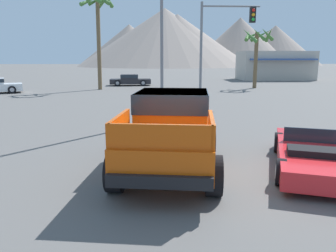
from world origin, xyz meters
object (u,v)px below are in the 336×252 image
palm_tree_tall (258,42)px  traffic_light_main (223,34)px  red_convertible_car (314,155)px  orange_pickup_truck (171,126)px  parked_car_dark (130,80)px  palm_tree_short (98,18)px

palm_tree_tall → traffic_light_main: bearing=-117.6°
red_convertible_car → orange_pickup_truck: bearing=-166.2°
parked_car_dark → traffic_light_main: bearing=22.4°
red_convertible_car → palm_tree_short: (-8.96, 22.68, 5.94)m
red_convertible_car → traffic_light_main: (0.18, 12.71, 3.88)m
palm_tree_short → red_convertible_car: bearing=-68.4°
traffic_light_main → palm_tree_short: (-9.15, 9.97, 2.05)m
red_convertible_car → traffic_light_main: size_ratio=0.78×
red_convertible_car → palm_tree_short: size_ratio=0.57×
parked_car_dark → palm_tree_tall: 13.36m
palm_tree_tall → red_convertible_car: bearing=-103.9°
palm_tree_short → palm_tree_tall: bearing=2.7°
red_convertible_car → parked_car_dark: parked_car_dark is taller
red_convertible_car → palm_tree_tall: (5.77, 23.38, 3.91)m
orange_pickup_truck → parked_car_dark: bearing=103.9°
palm_tree_tall → palm_tree_short: size_ratio=0.67×
traffic_light_main → palm_tree_short: palm_tree_short is taller
red_convertible_car → palm_tree_short: 25.10m
parked_car_dark → palm_tree_tall: (12.30, -3.68, 3.71)m
orange_pickup_truck → red_convertible_car: orange_pickup_truck is taller
orange_pickup_truck → red_convertible_car: (3.66, -0.38, -0.71)m
traffic_light_main → palm_tree_short: bearing=132.5°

